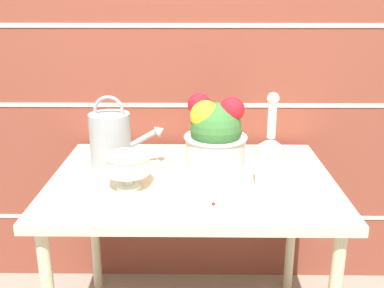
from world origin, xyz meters
name	(u,v)px	position (x,y,z in m)	size (l,w,h in m)	color
brick_wall	(193,65)	(0.00, 0.47, 1.10)	(3.60, 0.08, 2.20)	brown
patio_table	(192,194)	(0.00, 0.00, 0.67)	(1.08, 0.79, 0.74)	beige
watering_can	(111,139)	(-0.33, 0.11, 0.86)	(0.31, 0.16, 0.30)	#93999E
crystal_pedestal_bowl	(128,165)	(-0.23, -0.10, 0.83)	(0.17, 0.17, 0.13)	silver
flower_planter	(215,134)	(0.09, 0.12, 0.88)	(0.26, 0.26, 0.30)	#BCBCC1
glass_decanter	(270,158)	(0.28, -0.10, 0.85)	(0.10, 0.10, 0.35)	silver
fallen_petal	(213,204)	(0.07, -0.25, 0.74)	(0.01, 0.01, 0.01)	red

